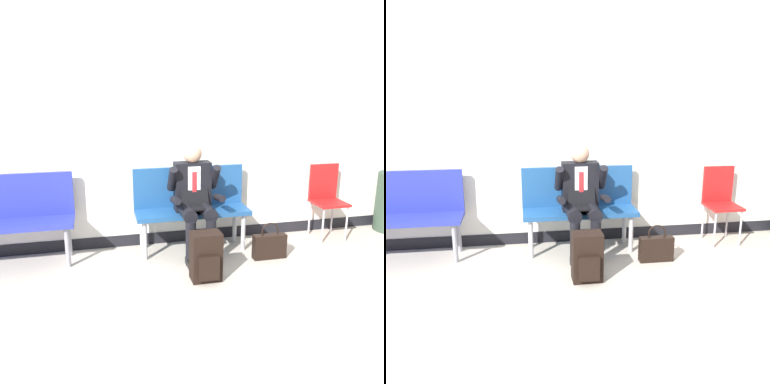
# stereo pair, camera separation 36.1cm
# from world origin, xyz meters

# --- Properties ---
(ground_plane) EXTENTS (18.00, 18.00, 0.00)m
(ground_plane) POSITION_xyz_m (0.00, 0.00, 0.00)
(ground_plane) COLOR #B2A899
(station_wall) EXTENTS (5.92, 0.14, 3.05)m
(station_wall) POSITION_xyz_m (0.00, 0.62, 1.51)
(station_wall) COLOR silver
(station_wall) RESTS_ON ground
(bench_with_person) EXTENTS (1.29, 0.42, 0.95)m
(bench_with_person) POSITION_xyz_m (0.10, 0.35, 0.55)
(bench_with_person) COLOR navy
(bench_with_person) RESTS_ON ground
(bench_empty) EXTENTS (1.32, 0.42, 0.96)m
(bench_empty) POSITION_xyz_m (-1.86, 0.35, 0.56)
(bench_empty) COLOR #28339E
(bench_empty) RESTS_ON ground
(person_seated) EXTENTS (0.57, 0.70, 1.24)m
(person_seated) POSITION_xyz_m (0.10, 0.14, 0.66)
(person_seated) COLOR black
(person_seated) RESTS_ON ground
(backpack) EXTENTS (0.29, 0.24, 0.49)m
(backpack) POSITION_xyz_m (0.06, -0.49, 0.24)
(backpack) COLOR black
(backpack) RESTS_ON ground
(handbag) EXTENTS (0.37, 0.11, 0.41)m
(handbag) POSITION_xyz_m (0.88, -0.15, 0.15)
(handbag) COLOR black
(handbag) RESTS_ON ground
(folding_chair) EXTENTS (0.38, 0.38, 0.91)m
(folding_chair) POSITION_xyz_m (1.83, 0.34, 0.55)
(folding_chair) COLOR red
(folding_chair) RESTS_ON ground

